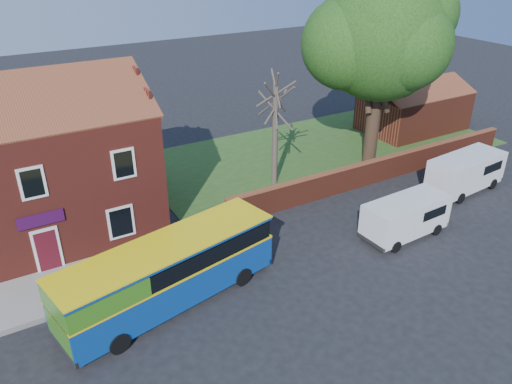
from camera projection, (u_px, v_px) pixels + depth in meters
ground at (261, 312)px, 20.89m from camera, size 120.00×120.00×0.00m
pavement at (59, 289)px, 22.14m from camera, size 18.00×3.50×0.12m
kerb at (68, 312)px, 20.79m from camera, size 18.00×0.15×0.14m
grass_strip at (322, 150)px, 36.69m from camera, size 26.00×12.00×0.04m
shop_building at (24, 174)px, 25.01m from camera, size 12.30×8.13×10.50m
boundary_wall at (380, 169)px, 31.72m from camera, size 22.00×0.38×1.60m
outbuilding at (413, 110)px, 39.99m from camera, size 8.20×5.06×4.17m
bus at (163, 273)px, 20.54m from camera, size 9.91×4.35×2.93m
van_near at (406, 216)px, 25.74m from camera, size 4.80×2.13×2.08m
van_far at (466, 171)px, 30.38m from camera, size 5.29×2.47×2.26m
large_tree at (381, 38)px, 31.21m from camera, size 10.43×8.25×12.73m
bare_tree at (275, 131)px, 30.20m from camera, size 2.56×3.05×6.82m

